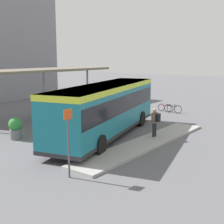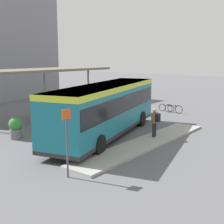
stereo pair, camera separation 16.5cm
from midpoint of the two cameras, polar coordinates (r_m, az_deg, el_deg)
The scene contains 10 objects.
ground_plane at distance 19.15m, azimuth -0.80°, elevation -4.42°, with size 120.00×120.00×0.00m, color #5B5B60.
curb_island at distance 17.57m, azimuth 6.52°, elevation -5.64°, with size 11.23×1.80×0.12m.
city_bus at distance 18.78m, azimuth -0.80°, elevation 1.03°, with size 11.62×5.42×3.15m.
pedestrian_waiting at distance 18.49m, azimuth 8.15°, elevation -1.58°, with size 0.42×0.44×1.70m.
bicycle_black at distance 27.35m, azimuth 11.38°, elevation 0.59°, with size 0.48×1.65×0.71m.
bicycle_red at distance 27.83m, azimuth 10.10°, elevation 0.76°, with size 0.48×1.55×0.67m.
station_shelter at distance 24.26m, azimuth -12.13°, elevation 7.35°, with size 11.59×3.48×3.88m.
potted_planter_near_shelter at distance 24.27m, azimuth -2.84°, elevation 0.15°, with size 0.74×0.74×1.15m.
potted_planter_far_side at distance 19.22m, azimuth -16.97°, elevation -2.74°, with size 0.80×0.80×1.29m.
platform_sign at distance 12.50m, azimuth -7.85°, elevation -5.11°, with size 0.44×0.08×2.80m.
Camera 2 is at (-14.38, -11.69, 4.85)m, focal length 50.00 mm.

